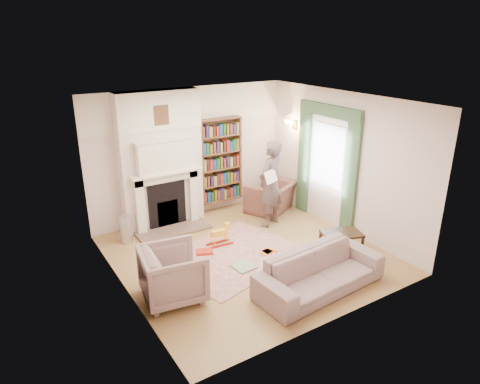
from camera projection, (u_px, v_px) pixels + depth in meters
floor at (247, 254)px, 7.86m from camera, size 4.50×4.50×0.00m
ceiling at (248, 101)px, 6.88m from camera, size 4.50×4.50×0.00m
wall_back at (190, 153)px, 9.15m from camera, size 4.50×0.00×4.50m
wall_front at (342, 231)px, 5.59m from camera, size 4.50×0.00×4.50m
wall_left at (119, 210)px, 6.25m from camera, size 0.00×4.50×4.50m
wall_right at (342, 163)px, 8.49m from camera, size 0.00×4.50×4.50m
fireplace at (161, 161)px, 8.62m from camera, size 1.70×0.58×2.80m
bookcase at (220, 160)px, 9.45m from camera, size 1.00×0.24×1.85m
window at (328, 156)px, 8.79m from camera, size 0.02×0.90×1.30m
curtain_left at (351, 177)px, 8.30m from camera, size 0.07×0.32×2.40m
curtain_right at (304, 160)px, 9.41m from camera, size 0.07×0.32×2.40m
pelmet at (330, 111)px, 8.44m from camera, size 0.09×1.70×0.24m
wall_sconce at (288, 126)px, 9.40m from camera, size 0.20×0.24×0.24m
rug at (232, 255)px, 7.83m from camera, size 2.77×2.38×0.01m
armchair_reading at (270, 197)px, 9.68m from camera, size 1.31×1.25×0.66m
armchair_left at (173, 274)px, 6.45m from camera, size 1.04×1.02×0.84m
sofa at (320, 272)px, 6.70m from camera, size 2.21×0.99×0.63m
man_reading at (271, 184)px, 8.78m from camera, size 0.78×0.65×1.82m
newspaper at (271, 177)px, 8.46m from camera, size 0.38×0.23×0.25m
coffee_table at (341, 244)px, 7.78m from camera, size 0.81×0.65×0.45m
paraffin_heater at (126, 229)px, 8.24m from camera, size 0.31×0.31×0.55m
rocking_horse at (220, 235)px, 8.13m from camera, size 0.50×0.23×0.43m
board_game at (244, 266)px, 7.41m from camera, size 0.38×0.38×0.03m
game_box_lid at (205, 252)px, 7.88m from camera, size 0.35×0.30×0.05m
comic_annuals at (274, 255)px, 7.79m from camera, size 0.68×0.62×0.02m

